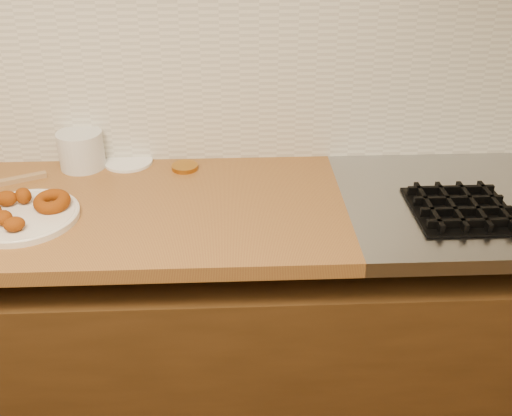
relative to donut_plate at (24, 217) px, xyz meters
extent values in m
cube|color=tan|center=(0.34, 0.38, 0.44)|extent=(4.00, 0.02, 2.70)
cube|color=#4C2E14|center=(0.34, 0.07, -0.52)|extent=(3.60, 0.60, 0.77)
cube|color=silver|center=(0.34, 0.37, 0.29)|extent=(3.60, 0.02, 0.60)
cube|color=black|center=(1.14, -0.01, -0.01)|extent=(0.26, 0.26, 0.01)
cube|color=black|center=(1.05, -0.01, 0.01)|extent=(0.01, 0.24, 0.02)
cube|color=black|center=(1.14, -0.10, 0.01)|extent=(0.24, 0.01, 0.02)
cube|color=black|center=(1.11, -0.01, 0.01)|extent=(0.01, 0.24, 0.02)
cube|color=black|center=(1.14, -0.04, 0.01)|extent=(0.24, 0.01, 0.02)
cube|color=black|center=(1.17, -0.01, 0.01)|extent=(0.01, 0.24, 0.02)
cube|color=black|center=(1.14, 0.02, 0.01)|extent=(0.24, 0.01, 0.02)
cube|color=black|center=(1.23, -0.01, 0.01)|extent=(0.01, 0.24, 0.02)
cube|color=black|center=(1.14, 0.08, 0.01)|extent=(0.24, 0.01, 0.02)
cylinder|color=white|center=(0.00, 0.00, 0.00)|extent=(0.28, 0.28, 0.02)
torus|color=#83320A|center=(0.07, 0.03, 0.02)|extent=(0.10, 0.10, 0.04)
ellipsoid|color=#83320A|center=(-0.05, 0.05, 0.03)|extent=(0.06, 0.05, 0.04)
ellipsoid|color=#83320A|center=(-0.03, -0.05, 0.03)|extent=(0.07, 0.07, 0.04)
ellipsoid|color=#83320A|center=(0.01, -0.08, 0.03)|extent=(0.06, 0.06, 0.04)
ellipsoid|color=#83320A|center=(-0.01, 0.06, 0.03)|extent=(0.06, 0.06, 0.04)
cylinder|color=silver|center=(0.09, 0.31, 0.05)|extent=(0.17, 0.17, 0.11)
cylinder|color=white|center=(0.22, 0.34, 0.00)|extent=(0.17, 0.17, 0.01)
cylinder|color=#B37725|center=(0.40, 0.28, 0.00)|extent=(0.10, 0.10, 0.01)
cube|color=#9C774C|center=(-0.09, 0.21, 0.00)|extent=(0.18, 0.10, 0.01)
camera|label=1|loc=(0.54, -1.36, 0.78)|focal=42.00mm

